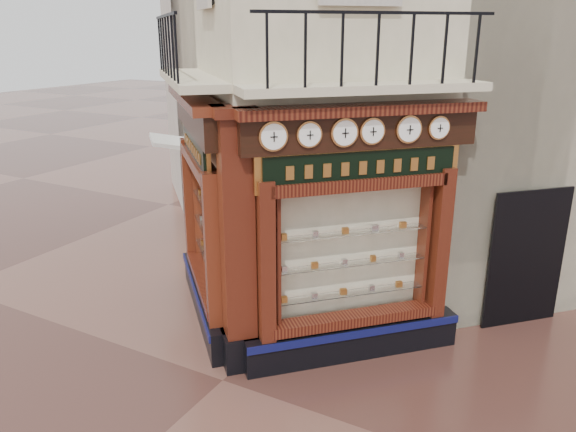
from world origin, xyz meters
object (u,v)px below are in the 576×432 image
Objects in this scene: clock_a at (273,136)px; clock_f at (439,128)px; corner_pilaster at (238,247)px; clock_b at (309,135)px; clock_d at (372,131)px; signboard_left at (196,147)px; signboard_right at (361,167)px; awning at (177,252)px; clock_e at (409,129)px; clock_c at (344,133)px.

clock_a is 2.44m from clock_f.
corner_pilaster is 1.96m from clock_b.
clock_d is 3.11m from signboard_left.
signboard_left is 2.92m from signboard_right.
awning is (-6.21, 1.43, -3.62)m from clock_f.
clock_a is at bearing -160.92° from signboard_left.
signboard_left is (-2.42, 0.66, -0.52)m from clock_b.
corner_pilaster reaches higher than clock_d.
clock_f is at bearing -8.43° from corner_pilaster.
clock_f is 0.15× the size of signboard_right.
clock_e is 0.20× the size of signboard_left.
corner_pilaster reaches higher than signboard_left.
signboard_right is at bearing 7.70° from clock_b.
clock_d reaches higher than signboard_left.
clock_e is at bearing -10.07° from corner_pilaster.
clock_a is 0.20× the size of signboard_left.
signboard_right is at bearing 170.42° from clock_e.
corner_pilaster is at bearing -174.26° from awning.
clock_c reaches higher than clock_b.
awning is at bearing 113.50° from clock_d.
awning is at bearing 113.05° from signboard_right.
corner_pilaster is at bearing -169.75° from signboard_left.
clock_d is 0.94× the size of clock_e.
awning is 0.68× the size of signboard_left.
clock_d is 6.91m from awning.
clock_a and clock_e have the same top height.
clock_c is (0.71, 0.71, -0.00)m from clock_a.
corner_pilaster is 2.12m from signboard_left.
clock_f is (1.73, 1.73, -0.00)m from clock_a.
clock_c is 1.17× the size of clock_f.
corner_pilaster is 2.25m from clock_c.
signboard_right is (-0.88, -0.72, -0.52)m from clock_f.
clock_a reaches higher than signboard_right.
clock_d reaches higher than awning.
clock_e is at bearing 0.00° from clock_c.
clock_f is 0.26× the size of awning.
signboard_right is (0.50, 0.66, -0.52)m from clock_b.
clock_b is at bearing 180.00° from clock_f.
clock_c is 1.06× the size of clock_d.
clock_c is at bearing -141.17° from signboard_left.
awning is at bearing 122.07° from clock_f.
clock_e is at bearing -151.71° from awning.
clock_b is at bearing -150.16° from signboard_left.
clock_d is 1.04m from clock_f.
clock_a is 1.00× the size of clock_e.
signboard_left is (-3.46, -0.38, -0.52)m from clock_e.
clock_f is at bearing -5.58° from signboard_right.
corner_pilaster reaches higher than clock_b.
clock_b is 1.95m from clock_f.
clock_b reaches higher than clock_f.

